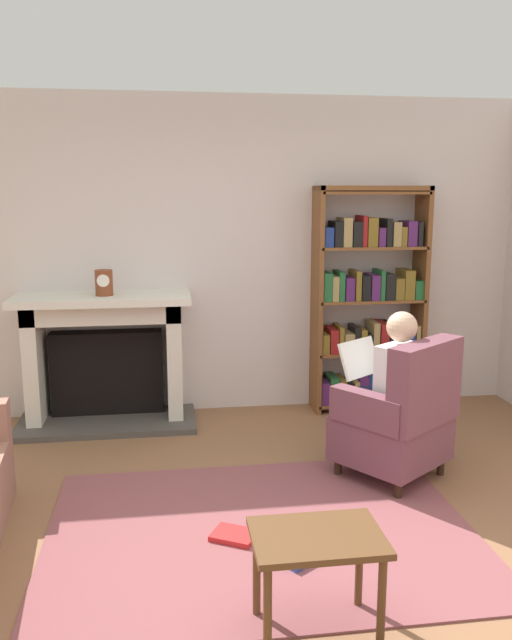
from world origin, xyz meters
name	(u,v)px	position (x,y,z in m)	size (l,w,h in m)	color
ground	(270,562)	(0.00, 0.00, 0.00)	(14.00, 14.00, 0.00)	#8B5D3E
back_wall	(222,257)	(0.00, 2.55, 1.35)	(5.60, 0.10, 2.70)	silver
area_rug	(261,531)	(0.00, 0.30, 0.01)	(2.40, 1.80, 0.01)	brown
fireplace	(106,354)	(-1.00, 2.30, 0.58)	(1.45, 0.64, 1.09)	#4C4742
mantel_clock	(104,283)	(-0.98, 2.20, 1.19)	(0.14, 0.14, 0.21)	brown
bookshelf	(369,304)	(1.26, 2.33, 0.94)	(0.97, 0.32, 1.95)	brown
armchair_reading	(400,418)	(1.02, 0.88, 0.42)	(0.88, 0.88, 0.97)	#331E14
seated_reader	(386,386)	(0.95, 0.97, 0.62)	(0.56, 0.59, 1.14)	silver
side_table	(317,551)	(0.11, -0.58, 0.39)	(0.56, 0.39, 0.47)	brown
scattered_books	(291,543)	(0.14, 0.11, 0.03)	(0.86, 0.52, 0.04)	red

